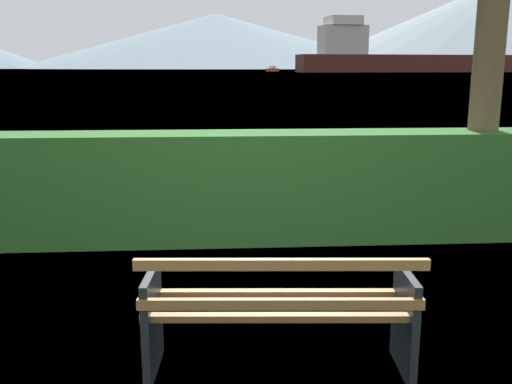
# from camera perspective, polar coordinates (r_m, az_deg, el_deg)

# --- Properties ---
(ground_plane) EXTENTS (1400.00, 1400.00, 0.00)m
(ground_plane) POSITION_cam_1_polar(r_m,az_deg,el_deg) (3.98, 2.21, -17.06)
(ground_plane) COLOR olive
(water_surface) EXTENTS (620.00, 620.00, 0.00)m
(water_surface) POSITION_cam_1_polar(r_m,az_deg,el_deg) (310.29, -3.88, 11.96)
(water_surface) COLOR slate
(water_surface) RESTS_ON ground_plane
(park_bench) EXTENTS (1.75, 0.68, 0.87)m
(park_bench) POSITION_cam_1_polar(r_m,az_deg,el_deg) (3.74, 2.30, -11.81)
(park_bench) COLOR olive
(park_bench) RESTS_ON ground_plane
(hedge_row) EXTENTS (10.35, 0.70, 1.23)m
(hedge_row) POSITION_cam_1_polar(r_m,az_deg,el_deg) (6.53, -0.45, 0.53)
(hedge_row) COLOR #285B23
(hedge_row) RESTS_ON ground_plane
(cargo_ship_large) EXTENTS (82.48, 21.28, 17.98)m
(cargo_ship_large) POSITION_cam_1_polar(r_m,az_deg,el_deg) (206.01, 13.85, 12.85)
(cargo_ship_large) COLOR #471E19
(cargo_ship_large) RESTS_ON water_surface
(fishing_boat_near) EXTENTS (5.97, 9.13, 2.10)m
(fishing_boat_near) POSITION_cam_1_polar(r_m,az_deg,el_deg) (231.13, 1.65, 12.05)
(fishing_boat_near) COLOR #B2332D
(fishing_boat_near) RESTS_ON water_surface
(distant_hills) EXTENTS (924.64, 431.53, 88.88)m
(distant_hills) POSITION_cam_1_polar(r_m,az_deg,el_deg) (582.97, 9.57, 15.61)
(distant_hills) COLOR slate
(distant_hills) RESTS_ON ground_plane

